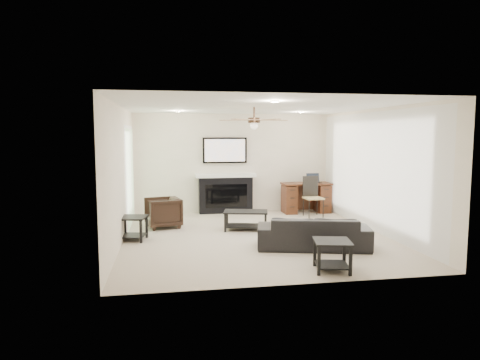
{
  "coord_description": "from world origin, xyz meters",
  "views": [
    {
      "loc": [
        -1.66,
        -8.03,
        1.98
      ],
      "look_at": [
        -0.24,
        0.31,
        1.08
      ],
      "focal_mm": 32.0,
      "sensor_mm": 36.0,
      "label": 1
    }
  ],
  "objects_px": {
    "armchair": "(163,212)",
    "desk": "(306,198)",
    "sofa": "(313,232)",
    "fireplace_unit": "(226,175)",
    "coffee_table": "(246,220)"
  },
  "relations": [
    {
      "from": "fireplace_unit",
      "to": "coffee_table",
      "type": "bearing_deg",
      "value": -85.8
    },
    {
      "from": "desk",
      "to": "coffee_table",
      "type": "bearing_deg",
      "value": -137.58
    },
    {
      "from": "sofa",
      "to": "coffee_table",
      "type": "height_order",
      "value": "sofa"
    },
    {
      "from": "sofa",
      "to": "armchair",
      "type": "relative_size",
      "value": 2.73
    },
    {
      "from": "sofa",
      "to": "fireplace_unit",
      "type": "distance_m",
      "value": 3.82
    },
    {
      "from": "coffee_table",
      "to": "desk",
      "type": "bearing_deg",
      "value": 55.41
    },
    {
      "from": "coffee_table",
      "to": "fireplace_unit",
      "type": "distance_m",
      "value": 2.15
    },
    {
      "from": "sofa",
      "to": "desk",
      "type": "height_order",
      "value": "desk"
    },
    {
      "from": "armchair",
      "to": "desk",
      "type": "height_order",
      "value": "desk"
    },
    {
      "from": "armchair",
      "to": "coffee_table",
      "type": "distance_m",
      "value": 1.79
    },
    {
      "from": "armchair",
      "to": "sofa",
      "type": "bearing_deg",
      "value": 36.96
    },
    {
      "from": "sofa",
      "to": "fireplace_unit",
      "type": "relative_size",
      "value": 1.01
    },
    {
      "from": "armchair",
      "to": "desk",
      "type": "xyz_separation_m",
      "value": [
        3.57,
        1.16,
        0.06
      ]
    },
    {
      "from": "sofa",
      "to": "fireplace_unit",
      "type": "xyz_separation_m",
      "value": [
        -1.05,
        3.61,
        0.67
      ]
    },
    {
      "from": "fireplace_unit",
      "to": "desk",
      "type": "distance_m",
      "value": 2.12
    }
  ]
}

